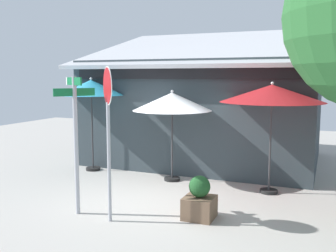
# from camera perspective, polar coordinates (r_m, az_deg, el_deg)

# --- Properties ---
(ground_plane) EXTENTS (28.00, 28.00, 0.10)m
(ground_plane) POSITION_cam_1_polar(r_m,az_deg,el_deg) (9.33, -2.79, -11.00)
(ground_plane) COLOR #ADA8A0
(cafe_building) EXTENTS (7.76, 5.87, 4.66)m
(cafe_building) POSITION_cam_1_polar(r_m,az_deg,el_deg) (13.48, 5.85, 2.63)
(cafe_building) COLOR #333D42
(cafe_building) RESTS_ON ground
(street_sign_post) EXTENTS (0.77, 0.72, 2.89)m
(street_sign_post) POSITION_cam_1_polar(r_m,az_deg,el_deg) (8.17, -13.52, -0.65)
(street_sign_post) COLOR #A8AAB2
(street_sign_post) RESTS_ON ground
(stop_sign) EXTENTS (0.53, 0.55, 3.08)m
(stop_sign) POSITION_cam_1_polar(r_m,az_deg,el_deg) (7.55, -8.85, 1.54)
(stop_sign) COLOR #A8AAB2
(stop_sign) RESTS_ON ground
(patio_umbrella_teal_left) EXTENTS (2.00, 2.00, 2.85)m
(patio_umbrella_teal_left) POSITION_cam_1_polar(r_m,az_deg,el_deg) (11.92, -11.31, 5.49)
(patio_umbrella_teal_left) COLOR black
(patio_umbrella_teal_left) RESTS_ON ground
(patio_umbrella_ivory_center) EXTENTS (2.17, 2.17, 2.52)m
(patio_umbrella_ivory_center) POSITION_cam_1_polar(r_m,az_deg,el_deg) (10.51, 0.61, 3.55)
(patio_umbrella_ivory_center) COLOR black
(patio_umbrella_ivory_center) RESTS_ON ground
(patio_umbrella_crimson_right) EXTENTS (2.52, 2.52, 2.76)m
(patio_umbrella_crimson_right) POSITION_cam_1_polar(r_m,az_deg,el_deg) (9.66, 15.14, 4.58)
(patio_umbrella_crimson_right) COLOR black
(patio_umbrella_crimson_right) RESTS_ON ground
(sidewalk_planter) EXTENTS (0.61, 0.61, 0.89)m
(sidewalk_planter) POSITION_cam_1_polar(r_m,az_deg,el_deg) (8.01, 4.68, -10.92)
(sidewalk_planter) COLOR brown
(sidewalk_planter) RESTS_ON ground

